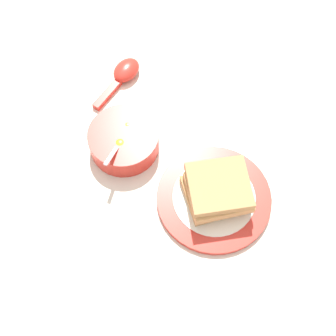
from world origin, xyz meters
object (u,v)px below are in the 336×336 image
object	(u,v)px
egg_bowl	(124,140)
toast_plate	(214,198)
soup_spoon	(124,74)
toast_sandwich	(217,191)

from	to	relation	value
egg_bowl	toast_plate	xyz separation A→B (m)	(-0.07, -0.19, -0.02)
toast_plate	soup_spoon	size ratio (longest dim) A/B	1.49
egg_bowl	toast_sandwich	size ratio (longest dim) A/B	1.02
toast_plate	toast_sandwich	xyz separation A→B (m)	(0.00, -0.00, 0.03)
egg_bowl	toast_sandwich	xyz separation A→B (m)	(-0.06, -0.19, 0.02)
egg_bowl	soup_spoon	distance (m)	0.17
toast_sandwich	soup_spoon	xyz separation A→B (m)	(0.22, 0.24, -0.03)
toast_sandwich	soup_spoon	bearing A→B (deg)	47.65
egg_bowl	toast_plate	distance (m)	0.20
toast_sandwich	egg_bowl	bearing A→B (deg)	71.72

